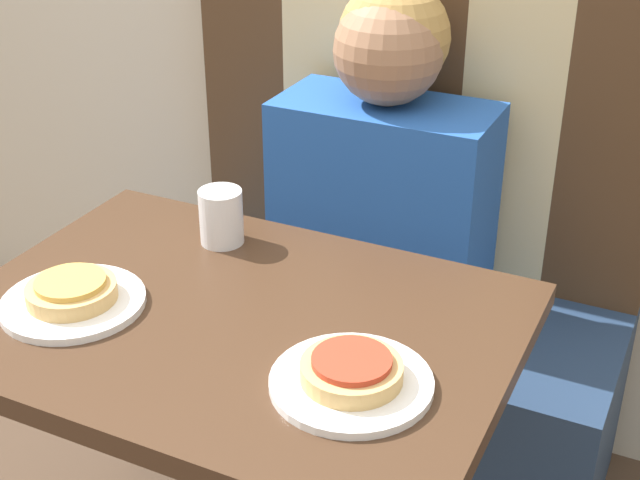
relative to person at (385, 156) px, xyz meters
name	(u,v)px	position (x,y,z in m)	size (l,w,h in m)	color
booth_seat	(376,382)	(0.00, 0.00, -0.56)	(1.03, 0.49, 0.46)	navy
booth_backrest	(421,93)	(0.00, 0.20, 0.07)	(1.03, 0.09, 0.79)	#4C331E
dining_table	(237,386)	(0.00, -0.60, -0.16)	(0.82, 0.59, 0.76)	#422B1C
person	(385,156)	(0.00, 0.00, 0.00)	(0.43, 0.24, 0.67)	#2356B2
plate_left	(73,302)	(-0.23, -0.68, -0.02)	(0.22, 0.22, 0.01)	white
plate_right	(351,383)	(0.23, -0.68, -0.02)	(0.22, 0.22, 0.01)	white
pizza_left	(71,290)	(-0.23, -0.68, 0.00)	(0.13, 0.13, 0.03)	tan
pizza_right	(352,369)	(0.23, -0.68, 0.00)	(0.13, 0.13, 0.03)	tan
drinking_cup	(221,217)	(-0.13, -0.41, 0.02)	(0.07, 0.07, 0.10)	silver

